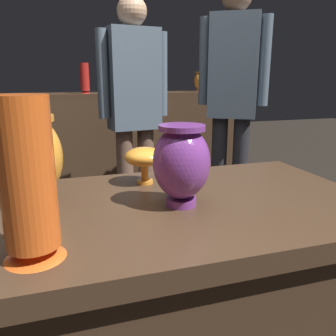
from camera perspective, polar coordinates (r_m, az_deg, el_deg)
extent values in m
cube|color=#422D1E|center=(0.93, -2.13, -7.40)|extent=(1.20, 0.64, 0.05)
cube|color=#422D1E|center=(3.11, -12.86, 2.36)|extent=(2.60, 0.40, 0.95)
cube|color=#422D1E|center=(3.05, -13.40, 11.48)|extent=(2.60, 0.40, 0.04)
cylinder|color=#7A388E|center=(0.92, 2.16, -5.49)|extent=(0.08, 0.08, 0.02)
ellipsoid|color=#7A388E|center=(0.88, 2.23, 0.90)|extent=(0.15, 0.15, 0.19)
cylinder|color=#7A388E|center=(0.87, 2.29, 6.63)|extent=(0.12, 0.12, 0.01)
cylinder|color=orange|center=(0.98, -20.61, -4.92)|extent=(0.09, 0.09, 0.02)
ellipsoid|color=orange|center=(0.95, -21.24, 1.69)|extent=(0.15, 0.15, 0.21)
cylinder|color=orange|center=(0.94, -21.81, 7.56)|extent=(0.12, 0.12, 0.02)
cylinder|color=orange|center=(1.10, -3.81, -2.22)|extent=(0.05, 0.05, 0.01)
cylinder|color=orange|center=(1.09, -3.83, -0.80)|extent=(0.02, 0.02, 0.05)
ellipsoid|color=orange|center=(1.08, -3.88, 1.86)|extent=(0.12, 0.12, 0.06)
cone|color=#E55B1E|center=(0.71, -20.94, -12.66)|extent=(0.11, 0.11, 0.02)
cylinder|color=#E55B1E|center=(0.66, -22.14, -0.96)|extent=(0.10, 0.10, 0.27)
cylinder|color=orange|center=(3.32, 5.15, 12.54)|extent=(0.06, 0.06, 0.02)
ellipsoid|color=orange|center=(3.32, 5.19, 14.06)|extent=(0.10, 0.10, 0.16)
cylinder|color=orange|center=(3.32, 5.22, 15.37)|extent=(0.08, 0.08, 0.01)
cone|color=red|center=(3.01, -13.38, 12.01)|extent=(0.09, 0.09, 0.02)
cylinder|color=red|center=(3.01, -13.52, 14.30)|extent=(0.07, 0.07, 0.22)
cone|color=orange|center=(3.12, -3.63, 12.46)|extent=(0.09, 0.09, 0.02)
cylinder|color=orange|center=(3.12, -3.67, 14.52)|extent=(0.07, 0.07, 0.21)
cylinder|color=brown|center=(2.43, -3.59, -2.69)|extent=(0.11, 0.11, 0.79)
cylinder|color=brown|center=(2.39, -6.94, -3.14)|extent=(0.11, 0.11, 0.79)
cube|color=slate|center=(2.29, -5.68, 14.20)|extent=(0.34, 0.22, 0.63)
sphere|color=tan|center=(2.33, -5.95, 24.23)|extent=(0.18, 0.18, 0.18)
cylinder|color=slate|center=(2.37, -0.99, 15.04)|extent=(0.07, 0.07, 0.53)
cylinder|color=slate|center=(2.23, -10.69, 14.81)|extent=(0.07, 0.07, 0.53)
cylinder|color=#232328|center=(2.55, 11.58, -1.44)|extent=(0.11, 0.11, 0.85)
cylinder|color=#232328|center=(2.56, 8.24, -1.22)|extent=(0.11, 0.11, 0.85)
cube|color=slate|center=(2.46, 10.72, 15.98)|extent=(0.37, 0.32, 0.67)
cylinder|color=slate|center=(2.45, 15.62, 16.50)|extent=(0.07, 0.07, 0.57)
cylinder|color=slate|center=(2.48, 5.95, 16.92)|extent=(0.07, 0.07, 0.57)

